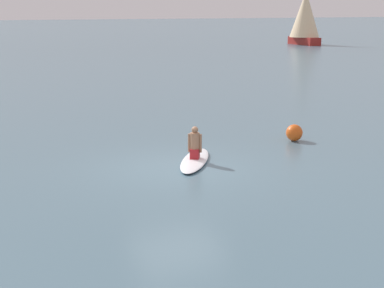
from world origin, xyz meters
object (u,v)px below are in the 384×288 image
at_px(surfboard, 195,160).
at_px(person_paddler, 195,144).
at_px(buoy_marker, 294,133).
at_px(sailboat_distant, 305,16).

bearing_deg(surfboard, person_paddler, 150.11).
bearing_deg(surfboard, buoy_marker, 138.26).
bearing_deg(person_paddler, sailboat_distant, 175.07).
xyz_separation_m(person_paddler, buoy_marker, (1.07, -4.06, -0.25)).
height_order(sailboat_distant, buoy_marker, sailboat_distant).
distance_m(surfboard, sailboat_distant, 54.67).
xyz_separation_m(surfboard, sailboat_distant, (42.73, -33.96, 3.20)).
relative_size(surfboard, person_paddler, 3.06).
bearing_deg(buoy_marker, person_paddler, 104.72).
xyz_separation_m(surfboard, person_paddler, (0.00, -0.00, 0.47)).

